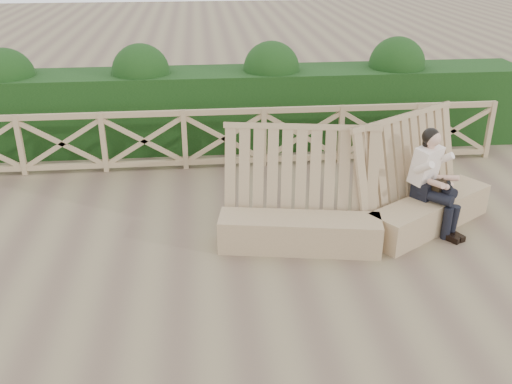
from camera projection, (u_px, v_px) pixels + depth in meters
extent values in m
plane|color=brown|center=(239.00, 269.00, 7.36)|extent=(60.00, 60.00, 0.00)
cube|color=#937A54|center=(299.00, 233.00, 7.76)|extent=(2.23, 0.87, 0.47)
cube|color=#937A54|center=(301.00, 186.00, 7.76)|extent=(2.23, 0.82, 1.58)
cube|color=#937A54|center=(430.00, 213.00, 8.30)|extent=(2.11, 1.60, 0.47)
cube|color=#937A54|center=(419.00, 171.00, 8.25)|extent=(2.08, 1.55, 1.58)
cube|color=black|center=(426.00, 189.00, 8.22)|extent=(0.47, 0.45, 0.23)
cube|color=beige|center=(426.00, 165.00, 8.10)|extent=(0.52, 0.50, 0.56)
sphere|color=tan|center=(433.00, 139.00, 7.90)|extent=(0.31, 0.31, 0.22)
sphere|color=black|center=(431.00, 136.00, 7.91)|extent=(0.34, 0.34, 0.24)
cylinder|color=black|center=(436.00, 197.00, 8.02)|extent=(0.42, 0.49, 0.16)
cylinder|color=black|center=(442.00, 188.00, 8.10)|extent=(0.42, 0.49, 0.18)
cylinder|color=black|center=(447.00, 224.00, 7.99)|extent=(0.18, 0.18, 0.47)
cylinder|color=black|center=(453.00, 221.00, 8.05)|extent=(0.18, 0.18, 0.47)
cube|color=black|center=(451.00, 238.00, 8.01)|extent=(0.23, 0.26, 0.09)
cube|color=black|center=(456.00, 236.00, 8.06)|extent=(0.23, 0.26, 0.09)
cube|color=black|center=(440.00, 186.00, 8.06)|extent=(0.27, 0.25, 0.16)
cube|color=black|center=(450.00, 186.00, 7.90)|extent=(0.12, 0.12, 0.13)
cube|color=#937355|center=(223.00, 112.00, 10.08)|extent=(10.10, 0.07, 0.10)
cube|color=#937355|center=(225.00, 161.00, 10.47)|extent=(10.10, 0.07, 0.10)
cube|color=black|center=(221.00, 109.00, 11.29)|extent=(12.00, 1.20, 1.50)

